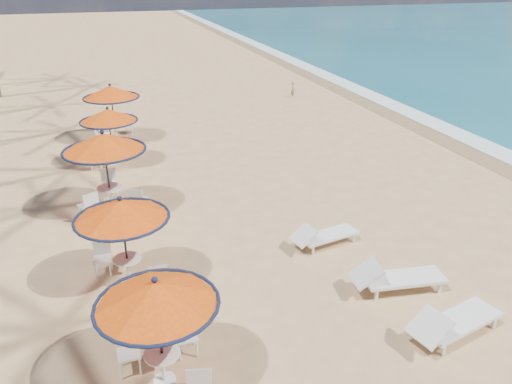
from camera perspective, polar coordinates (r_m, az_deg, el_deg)
ground at (r=10.81m, az=15.63°, el=-13.99°), size 160.00×160.00×0.00m
foam_strip at (r=23.17m, az=22.02°, el=6.14°), size 1.20×140.00×0.04m
wetsand_band at (r=22.62m, az=20.23°, el=6.00°), size 1.40×140.00×0.02m
station_0 at (r=8.38m, az=-11.06°, el=-12.65°), size 2.05×2.05×2.14m
station_1 at (r=11.07m, az=-15.06°, el=-2.86°), size 2.07×2.07×2.15m
station_2 at (r=14.68m, az=-16.88°, el=4.35°), size 2.34×2.34×2.44m
station_3 at (r=18.45m, az=-16.58°, el=7.62°), size 2.03×2.14×2.12m
station_4 at (r=21.13m, az=-16.18°, el=10.39°), size 2.25×2.25×2.35m
lounger_near at (r=10.54m, az=21.55°, el=-13.67°), size 2.18×1.12×0.75m
lounger_mid at (r=11.48m, az=15.59°, el=-9.35°), size 2.15×0.92×0.75m
lounger_far at (r=12.87m, az=7.65°, el=-4.91°), size 1.89×0.90×0.65m
person at (r=27.91m, az=4.26°, el=11.67°), size 0.33×0.39×0.91m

